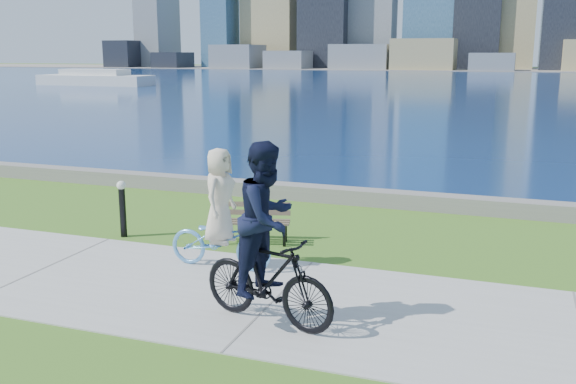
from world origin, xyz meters
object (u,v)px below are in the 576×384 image
at_px(bollard_lamp, 122,205).
at_px(cyclist_woman, 220,224).
at_px(park_bench, 252,219).
at_px(cyclist_man, 267,249).

bearing_deg(bollard_lamp, cyclist_woman, -22.30).
bearing_deg(park_bench, cyclist_man, -79.86).
height_order(park_bench, cyclist_man, cyclist_man).
height_order(bollard_lamp, cyclist_man, cyclist_man).
distance_m(cyclist_woman, cyclist_man, 2.35).
height_order(park_bench, cyclist_woman, cyclist_woman).
distance_m(park_bench, cyclist_man, 3.74).
height_order(bollard_lamp, cyclist_woman, cyclist_woman).
relative_size(park_bench, cyclist_woman, 0.76).
bearing_deg(cyclist_woman, park_bench, 3.47).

